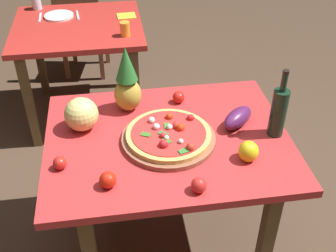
{
  "coord_description": "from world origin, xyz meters",
  "views": [
    {
      "loc": [
        -0.24,
        -1.58,
        2.04
      ],
      "look_at": [
        0.0,
        0.02,
        0.83
      ],
      "focal_mm": 45.36,
      "sensor_mm": 36.0,
      "label": 1
    }
  ],
  "objects": [
    {
      "name": "ground_plane",
      "position": [
        0.0,
        0.0,
        0.0
      ],
      "size": [
        10.0,
        10.0,
        0.0
      ],
      "primitive_type": "plane",
      "color": "#4C3828"
    },
    {
      "name": "display_table",
      "position": [
        0.0,
        0.0,
        0.68
      ],
      "size": [
        1.17,
        0.91,
        0.78
      ],
      "color": "brown",
      "rests_on": "ground_plane"
    },
    {
      "name": "background_table",
      "position": [
        -0.46,
        1.42,
        0.66
      ],
      "size": [
        0.94,
        0.86,
        0.78
      ],
      "color": "brown",
      "rests_on": "ground_plane"
    },
    {
      "name": "dining_chair",
      "position": [
        -0.47,
        2.08,
        0.48
      ],
      "size": [
        0.47,
        0.47,
        0.85
      ],
      "rotation": [
        0.0,
        0.0,
        2.96
      ],
      "color": "brown",
      "rests_on": "ground_plane"
    },
    {
      "name": "pizza_board",
      "position": [
        0.0,
        -0.03,
        0.79
      ],
      "size": [
        0.45,
        0.45,
        0.02
      ],
      "primitive_type": "cylinder",
      "color": "brown",
      "rests_on": "display_table"
    },
    {
      "name": "pizza",
      "position": [
        0.01,
        -0.03,
        0.82
      ],
      "size": [
        0.4,
        0.4,
        0.06
      ],
      "color": "#E2B058",
      "rests_on": "pizza_board"
    },
    {
      "name": "wine_bottle",
      "position": [
        0.52,
        -0.05,
        0.91
      ],
      "size": [
        0.08,
        0.08,
        0.35
      ],
      "color": "black",
      "rests_on": "display_table"
    },
    {
      "name": "pineapple_left",
      "position": [
        -0.17,
        0.27,
        0.94
      ],
      "size": [
        0.14,
        0.14,
        0.35
      ],
      "color": "#AE9837",
      "rests_on": "display_table"
    },
    {
      "name": "melon",
      "position": [
        -0.4,
        0.14,
        0.86
      ],
      "size": [
        0.17,
        0.17,
        0.17
      ],
      "primitive_type": "sphere",
      "color": "#E3D376",
      "rests_on": "display_table"
    },
    {
      "name": "bell_pepper",
      "position": [
        0.33,
        -0.21,
        0.82
      ],
      "size": [
        0.09,
        0.09,
        0.1
      ],
      "primitive_type": "ellipsoid",
      "color": "yellow",
      "rests_on": "display_table"
    },
    {
      "name": "eggplant",
      "position": [
        0.36,
        0.04,
        0.82
      ],
      "size": [
        0.21,
        0.2,
        0.09
      ],
      "primitive_type": "ellipsoid",
      "rotation": [
        0.0,
        0.0,
        0.7
      ],
      "color": "#531F51",
      "rests_on": "display_table"
    },
    {
      "name": "tomato_by_bottle",
      "position": [
        0.07,
        -0.37,
        0.81
      ],
      "size": [
        0.07,
        0.07,
        0.07
      ],
      "primitive_type": "sphere",
      "color": "red",
      "rests_on": "display_table"
    },
    {
      "name": "tomato_near_board",
      "position": [
        -0.5,
        -0.15,
        0.81
      ],
      "size": [
        0.06,
        0.06,
        0.06
      ],
      "primitive_type": "sphere",
      "color": "red",
      "rests_on": "display_table"
    },
    {
      "name": "tomato_beside_pepper",
      "position": [
        -0.29,
        -0.29,
        0.82
      ],
      "size": [
        0.07,
        0.07,
        0.07
      ],
      "primitive_type": "sphere",
      "color": "red",
      "rests_on": "display_table"
    },
    {
      "name": "tomato_at_corner",
      "position": [
        0.1,
        0.29,
        0.81
      ],
      "size": [
        0.06,
        0.06,
        0.06
      ],
      "primitive_type": "sphere",
      "color": "red",
      "rests_on": "display_table"
    },
    {
      "name": "drinking_glass_juice",
      "position": [
        -0.12,
        1.18,
        0.83
      ],
      "size": [
        0.07,
        0.07,
        0.1
      ],
      "primitive_type": "cylinder",
      "color": "orange",
      "rests_on": "background_table"
    },
    {
      "name": "drinking_glass_water",
      "position": [
        -0.77,
        1.78,
        0.84
      ],
      "size": [
        0.07,
        0.07,
        0.11
      ],
      "primitive_type": "cylinder",
      "color": "silver",
      "rests_on": "background_table"
    },
    {
      "name": "dinner_plate",
      "position": [
        -0.6,
        1.59,
        0.79
      ],
      "size": [
        0.22,
        0.22,
        0.02
      ],
      "primitive_type": "cylinder",
      "color": "white",
      "rests_on": "background_table"
    },
    {
      "name": "fork_utensil",
      "position": [
        -0.74,
        1.59,
        0.78
      ],
      "size": [
        0.02,
        0.18,
        0.01
      ],
      "primitive_type": "cube",
      "rotation": [
        0.0,
        0.0,
        0.03
      ],
      "color": "silver",
      "rests_on": "background_table"
    },
    {
      "name": "knife_utensil",
      "position": [
        -0.46,
        1.59,
        0.78
      ],
      "size": [
        0.03,
        0.18,
        0.01
      ],
      "primitive_type": "cube",
      "rotation": [
        0.0,
        0.0,
        0.09
      ],
      "color": "silver",
      "rests_on": "background_table"
    },
    {
      "name": "napkin_folded",
      "position": [
        -0.09,
        1.52,
        0.78
      ],
      "size": [
        0.15,
        0.13,
        0.01
      ],
      "primitive_type": "cube",
      "rotation": [
        0.0,
        0.0,
        0.05
      ],
      "color": "yellow",
      "rests_on": "background_table"
    }
  ]
}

